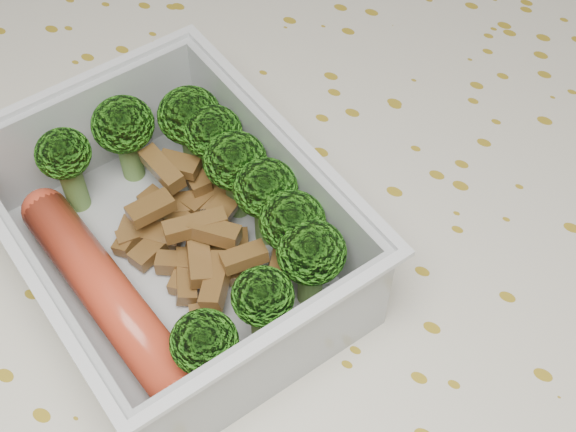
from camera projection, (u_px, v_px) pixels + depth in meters
The scene contains 6 objects.
dining_table at pixel (299, 332), 0.51m from camera, with size 1.40×0.90×0.75m.
tablecloth at pixel (300, 290), 0.47m from camera, with size 1.46×0.96×0.19m.
lunch_container at pixel (174, 244), 0.41m from camera, with size 0.23×0.21×0.07m.
broccoli_florets at pixel (216, 193), 0.41m from camera, with size 0.17×0.14×0.06m.
meat_pile at pixel (194, 237), 0.42m from camera, with size 0.11×0.11×0.03m.
sausage at pixel (108, 295), 0.40m from camera, with size 0.15×0.07×0.03m.
Camera 1 is at (0.12, -0.22, 1.12)m, focal length 50.00 mm.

